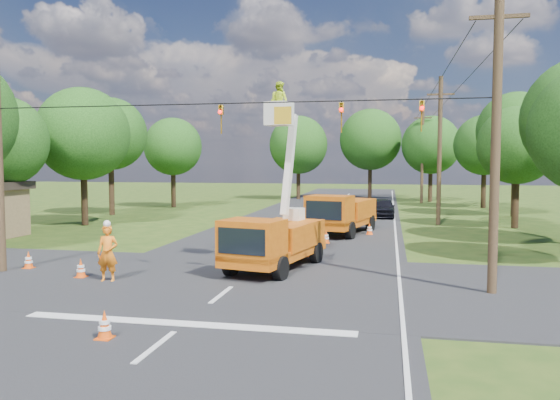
% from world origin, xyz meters
% --- Properties ---
extents(ground, '(140.00, 140.00, 0.00)m').
position_xyz_m(ground, '(0.00, 20.00, 0.00)').
color(ground, '#274514').
rests_on(ground, ground).
extents(road_main, '(12.00, 100.00, 0.06)m').
position_xyz_m(road_main, '(0.00, 20.00, 0.00)').
color(road_main, black).
rests_on(road_main, ground).
extents(road_cross, '(56.00, 10.00, 0.07)m').
position_xyz_m(road_cross, '(0.00, 2.00, 0.00)').
color(road_cross, black).
rests_on(road_cross, ground).
extents(stop_bar, '(9.00, 0.45, 0.02)m').
position_xyz_m(stop_bar, '(0.00, -3.20, 0.00)').
color(stop_bar, silver).
rests_on(stop_bar, ground).
extents(edge_line, '(0.12, 90.00, 0.02)m').
position_xyz_m(edge_line, '(5.60, 20.00, 0.00)').
color(edge_line, silver).
rests_on(edge_line, ground).
extents(bucket_truck, '(3.36, 6.15, 7.42)m').
position_xyz_m(bucket_truck, '(0.79, 4.46, 1.56)').
color(bucket_truck, '#D2620E').
rests_on(bucket_truck, ground).
extents(second_truck, '(3.80, 6.81, 2.41)m').
position_xyz_m(second_truck, '(2.45, 15.55, 1.26)').
color(second_truck, '#D2620E').
rests_on(second_truck, ground).
extents(ground_worker, '(0.80, 0.58, 2.06)m').
position_xyz_m(ground_worker, '(-4.59, 1.19, 1.03)').
color(ground_worker, orange).
rests_on(ground_worker, ground).
extents(distant_car, '(1.77, 4.35, 1.48)m').
position_xyz_m(distant_car, '(4.76, 26.17, 0.74)').
color(distant_car, black).
rests_on(distant_car, ground).
extents(traffic_cone_0, '(0.38, 0.38, 0.71)m').
position_xyz_m(traffic_cone_0, '(-1.45, -4.66, 0.36)').
color(traffic_cone_0, '#F6500C').
rests_on(traffic_cone_0, ground).
extents(traffic_cone_1, '(0.38, 0.38, 0.71)m').
position_xyz_m(traffic_cone_1, '(1.55, 7.56, 0.36)').
color(traffic_cone_1, '#F6500C').
rests_on(traffic_cone_1, ground).
extents(traffic_cone_2, '(0.38, 0.38, 0.71)m').
position_xyz_m(traffic_cone_2, '(1.99, 11.76, 0.36)').
color(traffic_cone_2, '#F6500C').
rests_on(traffic_cone_2, ground).
extents(traffic_cone_3, '(0.38, 0.38, 0.71)m').
position_xyz_m(traffic_cone_3, '(-5.88, 1.56, 0.36)').
color(traffic_cone_3, '#F6500C').
rests_on(traffic_cone_3, ground).
extents(traffic_cone_4, '(0.38, 0.38, 0.71)m').
position_xyz_m(traffic_cone_4, '(-8.87, 2.70, 0.36)').
color(traffic_cone_4, '#F6500C').
rests_on(traffic_cone_4, ground).
extents(traffic_cone_6, '(0.38, 0.38, 0.71)m').
position_xyz_m(traffic_cone_6, '(4.10, 15.67, 0.36)').
color(traffic_cone_6, '#F6500C').
rests_on(traffic_cone_6, ground).
extents(pole_right_near, '(1.80, 0.30, 10.00)m').
position_xyz_m(pole_right_near, '(8.50, 2.00, 5.11)').
color(pole_right_near, '#4C3823').
rests_on(pole_right_near, ground).
extents(pole_right_mid, '(1.80, 0.30, 10.00)m').
position_xyz_m(pole_right_mid, '(8.50, 22.00, 5.11)').
color(pole_right_mid, '#4C3823').
rests_on(pole_right_mid, ground).
extents(pole_right_far, '(1.80, 0.30, 10.00)m').
position_xyz_m(pole_right_far, '(8.50, 42.00, 5.11)').
color(pole_right_far, '#4C3823').
rests_on(pole_right_far, ground).
extents(signal_span, '(18.00, 0.29, 1.07)m').
position_xyz_m(signal_span, '(2.23, 1.99, 5.88)').
color(signal_span, black).
rests_on(signal_span, ground).
extents(tree_left_c, '(5.20, 5.20, 8.06)m').
position_xyz_m(tree_left_c, '(-16.50, 11.00, 5.44)').
color(tree_left_c, '#382616').
rests_on(tree_left_c, ground).
extents(tree_left_d, '(6.20, 6.20, 9.24)m').
position_xyz_m(tree_left_d, '(-15.00, 17.00, 6.12)').
color(tree_left_d, '#382616').
rests_on(tree_left_d, ground).
extents(tree_left_e, '(5.80, 5.80, 9.41)m').
position_xyz_m(tree_left_e, '(-16.80, 24.00, 6.49)').
color(tree_left_e, '#382616').
rests_on(tree_left_e, ground).
extents(tree_left_f, '(5.40, 5.40, 8.40)m').
position_xyz_m(tree_left_f, '(-14.80, 32.00, 5.69)').
color(tree_left_f, '#382616').
rests_on(tree_left_f, ground).
extents(tree_right_c, '(5.00, 5.00, 7.83)m').
position_xyz_m(tree_right_c, '(13.20, 21.00, 5.31)').
color(tree_right_c, '#382616').
rests_on(tree_right_c, ground).
extents(tree_right_d, '(6.00, 6.00, 9.70)m').
position_xyz_m(tree_right_d, '(14.80, 29.00, 6.68)').
color(tree_right_d, '#382616').
rests_on(tree_right_d, ground).
extents(tree_right_e, '(5.60, 5.60, 8.63)m').
position_xyz_m(tree_right_e, '(13.80, 37.00, 5.81)').
color(tree_right_e, '#382616').
rests_on(tree_right_e, ground).
extents(tree_far_a, '(6.60, 6.60, 9.50)m').
position_xyz_m(tree_far_a, '(-5.00, 45.00, 6.19)').
color(tree_far_a, '#382616').
rests_on(tree_far_a, ground).
extents(tree_far_b, '(7.00, 7.00, 10.32)m').
position_xyz_m(tree_far_b, '(3.00, 47.00, 6.81)').
color(tree_far_b, '#382616').
rests_on(tree_far_b, ground).
extents(tree_far_c, '(6.20, 6.20, 9.18)m').
position_xyz_m(tree_far_c, '(9.50, 44.00, 6.06)').
color(tree_far_c, '#382616').
rests_on(tree_far_c, ground).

